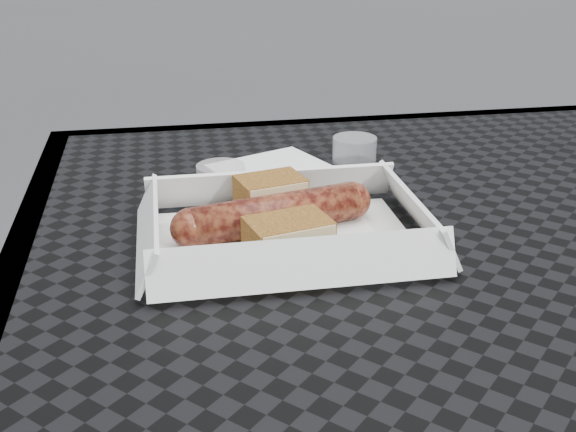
% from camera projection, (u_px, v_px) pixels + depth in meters
% --- Properties ---
extents(patio_table, '(0.80, 0.80, 0.74)m').
position_uv_depth(patio_table, '(454.00, 311.00, 0.67)').
color(patio_table, black).
rests_on(patio_table, ground).
extents(food_tray, '(0.22, 0.15, 0.00)m').
position_uv_depth(food_tray, '(286.00, 241.00, 0.63)').
color(food_tray, white).
rests_on(food_tray, patio_table).
extents(bratwurst, '(0.18, 0.07, 0.04)m').
position_uv_depth(bratwurst, '(275.00, 214.00, 0.64)').
color(bratwurst, brown).
rests_on(bratwurst, food_tray).
extents(bread_near, '(0.07, 0.06, 0.04)m').
position_uv_depth(bread_near, '(270.00, 197.00, 0.67)').
color(bread_near, olive).
rests_on(bread_near, food_tray).
extents(bread_far, '(0.07, 0.06, 0.03)m').
position_uv_depth(bread_far, '(288.00, 239.00, 0.59)').
color(bread_far, olive).
rests_on(bread_far, food_tray).
extents(veg_garnish, '(0.03, 0.03, 0.00)m').
position_uv_depth(veg_garnish, '(356.00, 254.00, 0.60)').
color(veg_garnish, '#EB440A').
rests_on(veg_garnish, food_tray).
extents(napkin, '(0.16, 0.16, 0.00)m').
position_uv_depth(napkin, '(277.00, 171.00, 0.80)').
color(napkin, white).
rests_on(napkin, patio_table).
extents(condiment_cup_sauce, '(0.05, 0.05, 0.03)m').
position_uv_depth(condiment_cup_sauce, '(221.00, 179.00, 0.73)').
color(condiment_cup_sauce, maroon).
rests_on(condiment_cup_sauce, patio_table).
extents(condiment_cup_empty, '(0.05, 0.05, 0.03)m').
position_uv_depth(condiment_cup_empty, '(354.00, 150.00, 0.82)').
color(condiment_cup_empty, silver).
rests_on(condiment_cup_empty, patio_table).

